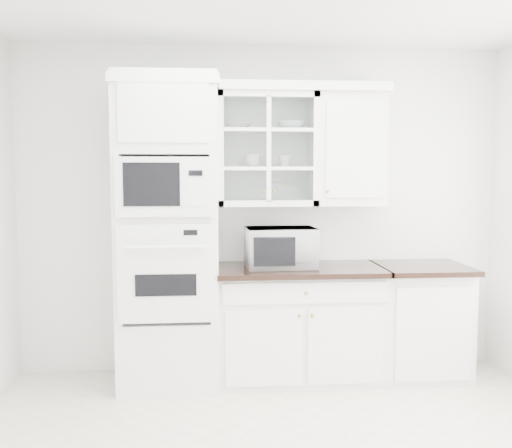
{
  "coord_description": "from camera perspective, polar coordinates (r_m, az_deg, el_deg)",
  "views": [
    {
      "loc": [
        -0.43,
        -3.01,
        1.68
      ],
      "look_at": [
        -0.1,
        1.05,
        1.3
      ],
      "focal_mm": 40.0,
      "sensor_mm": 36.0,
      "label": 1
    }
  ],
  "objects": [
    {
      "name": "upper_cabinet_glass",
      "position": [
        4.62,
        1.08,
        7.44
      ],
      "size": [
        0.8,
        0.33,
        0.9
      ],
      "color": "white",
      "rests_on": "room_shell"
    },
    {
      "name": "cup_b",
      "position": [
        4.62,
        2.84,
        6.28
      ],
      "size": [
        0.1,
        0.1,
        0.09
      ],
      "primitive_type": "imported",
      "rotation": [
        0.0,
        0.0,
        -0.02
      ],
      "color": "white",
      "rests_on": "upper_cabinet_glass"
    },
    {
      "name": "extra_base_cabinet",
      "position": [
        4.93,
        16.03,
        -9.18
      ],
      "size": [
        0.72,
        0.67,
        0.92
      ],
      "color": "white",
      "rests_on": "ground"
    },
    {
      "name": "oven_column",
      "position": [
        4.47,
        -8.73,
        -0.91
      ],
      "size": [
        0.76,
        0.68,
        2.4
      ],
      "color": "white",
      "rests_on": "ground"
    },
    {
      "name": "countertop_microwave",
      "position": [
        4.52,
        2.45,
        -2.35
      ],
      "size": [
        0.56,
        0.48,
        0.31
      ],
      "primitive_type": "imported",
      "rotation": [
        0.0,
        0.0,
        3.19
      ],
      "color": "white",
      "rests_on": "base_cabinet_run"
    },
    {
      "name": "room_shell",
      "position": [
        3.47,
        2.49,
        6.96
      ],
      "size": [
        4.0,
        3.5,
        2.7
      ],
      "color": "white",
      "rests_on": "ground"
    },
    {
      "name": "bowl_a",
      "position": [
        4.6,
        -1.72,
        9.74
      ],
      "size": [
        0.24,
        0.24,
        0.05
      ],
      "primitive_type": "imported",
      "rotation": [
        0.0,
        0.0,
        -0.28
      ],
      "color": "white",
      "rests_on": "upper_cabinet_glass"
    },
    {
      "name": "bowl_b",
      "position": [
        4.67,
        3.55,
        9.78
      ],
      "size": [
        0.25,
        0.25,
        0.07
      ],
      "primitive_type": "imported",
      "rotation": [
        0.0,
        0.0,
        0.18
      ],
      "color": "white",
      "rests_on": "upper_cabinet_glass"
    },
    {
      "name": "cup_a",
      "position": [
        4.6,
        -0.33,
        6.33
      ],
      "size": [
        0.16,
        0.16,
        0.1
      ],
      "primitive_type": "imported",
      "rotation": [
        0.0,
        0.0,
        0.26
      ],
      "color": "white",
      "rests_on": "upper_cabinet_glass"
    },
    {
      "name": "upper_cabinet_solid",
      "position": [
        4.74,
        9.3,
        7.32
      ],
      "size": [
        0.55,
        0.33,
        0.9
      ],
      "primitive_type": "cube",
      "color": "white",
      "rests_on": "room_shell"
    },
    {
      "name": "crown_molding",
      "position": [
        4.63,
        -0.21,
        13.46
      ],
      "size": [
        2.14,
        0.38,
        0.07
      ],
      "primitive_type": "cube",
      "color": "white",
      "rests_on": "room_shell"
    },
    {
      "name": "base_cabinet_run",
      "position": [
        4.68,
        4.31,
        -9.78
      ],
      "size": [
        1.32,
        0.67,
        0.92
      ],
      "color": "white",
      "rests_on": "ground"
    }
  ]
}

